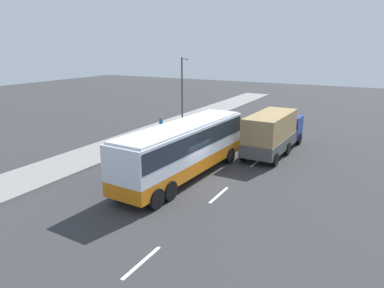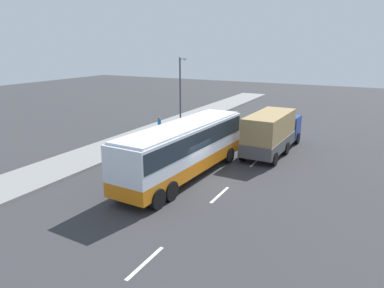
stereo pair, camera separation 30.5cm
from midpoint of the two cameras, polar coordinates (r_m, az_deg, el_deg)
name	(u,v)px [view 2 (the right image)]	position (r m, az deg, el deg)	size (l,w,h in m)	color
ground_plane	(197,181)	(21.69, 0.33, -6.07)	(120.00, 120.00, 0.00)	#333335
sidewalk_curb	(83,158)	(27.01, -17.61, -2.22)	(80.00, 4.00, 0.15)	gray
lane_centreline	(161,248)	(15.14, -5.63, -16.46)	(26.73, 0.16, 0.01)	white
coach_bus	(184,145)	(21.68, -1.72, -0.14)	(11.51, 3.25, 3.43)	orange
cargo_truck	(272,131)	(27.65, 12.55, 2.05)	(8.38, 2.85, 3.19)	navy
pedestrian_near_curb	(159,124)	(32.38, -5.58, 3.21)	(0.32, 0.32, 1.62)	brown
street_lamp	(181,88)	(34.36, -2.06, 9.00)	(1.56, 0.24, 6.81)	#47474C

